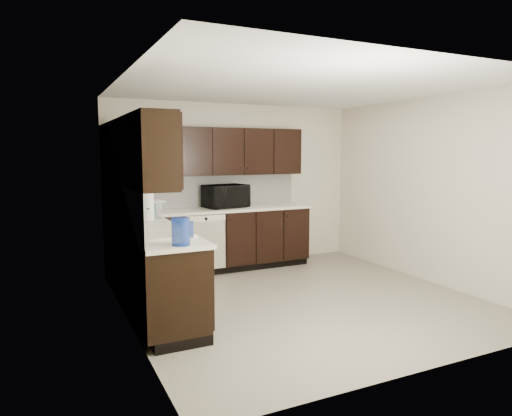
# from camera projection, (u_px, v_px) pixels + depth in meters

# --- Properties ---
(floor) EXTENTS (4.00, 4.00, 0.00)m
(floor) POSITION_uv_depth(u_px,v_px,m) (300.00, 299.00, 5.50)
(floor) COLOR gray
(floor) RESTS_ON ground
(ceiling) EXTENTS (4.00, 4.00, 0.00)m
(ceiling) POSITION_uv_depth(u_px,v_px,m) (303.00, 87.00, 5.19)
(ceiling) COLOR white
(ceiling) RESTS_ON wall_back
(wall_back) EXTENTS (4.00, 0.02, 2.50)m
(wall_back) POSITION_uv_depth(u_px,v_px,m) (235.00, 185.00, 7.14)
(wall_back) COLOR beige
(wall_back) RESTS_ON floor
(wall_left) EXTENTS (0.02, 4.00, 2.50)m
(wall_left) POSITION_uv_depth(u_px,v_px,m) (127.00, 204.00, 4.49)
(wall_left) COLOR beige
(wall_left) RESTS_ON floor
(wall_right) EXTENTS (0.02, 4.00, 2.50)m
(wall_right) POSITION_uv_depth(u_px,v_px,m) (428.00, 190.00, 6.20)
(wall_right) COLOR beige
(wall_right) RESTS_ON floor
(wall_front) EXTENTS (4.00, 0.02, 2.50)m
(wall_front) POSITION_uv_depth(u_px,v_px,m) (434.00, 218.00, 3.55)
(wall_front) COLOR beige
(wall_front) RESTS_ON floor
(lower_cabinets) EXTENTS (3.00, 2.80, 0.90)m
(lower_cabinets) POSITION_uv_depth(u_px,v_px,m) (191.00, 255.00, 6.01)
(lower_cabinets) COLOR black
(lower_cabinets) RESTS_ON floor
(countertop) EXTENTS (3.03, 2.83, 0.04)m
(countertop) POSITION_uv_depth(u_px,v_px,m) (191.00, 217.00, 5.95)
(countertop) COLOR silver
(countertop) RESTS_ON lower_cabinets
(backsplash) EXTENTS (3.00, 2.80, 0.48)m
(backsplash) POSITION_uv_depth(u_px,v_px,m) (170.00, 196.00, 6.02)
(backsplash) COLOR white
(backsplash) RESTS_ON countertop
(upper_cabinets) EXTENTS (3.00, 2.80, 0.70)m
(upper_cabinets) POSITION_uv_depth(u_px,v_px,m) (180.00, 151.00, 5.89)
(upper_cabinets) COLOR black
(upper_cabinets) RESTS_ON wall_back
(dishwasher) EXTENTS (0.58, 0.04, 0.78)m
(dishwasher) POSITION_uv_depth(u_px,v_px,m) (206.00, 239.00, 6.40)
(dishwasher) COLOR beige
(dishwasher) RESTS_ON lower_cabinets
(sink) EXTENTS (0.54, 0.82, 0.42)m
(sink) POSITION_uv_depth(u_px,v_px,m) (160.00, 239.00, 4.66)
(sink) COLOR beige
(sink) RESTS_ON countertop
(microwave) EXTENTS (0.68, 0.52, 0.34)m
(microwave) POSITION_uv_depth(u_px,v_px,m) (226.00, 196.00, 6.79)
(microwave) COLOR black
(microwave) RESTS_ON countertop
(soap_bottle_a) EXTENTS (0.12, 0.12, 0.21)m
(soap_bottle_a) POSITION_uv_depth(u_px,v_px,m) (188.00, 227.00, 4.39)
(soap_bottle_a) COLOR gray
(soap_bottle_a) RESTS_ON countertop
(soap_bottle_b) EXTENTS (0.13, 0.13, 0.27)m
(soap_bottle_b) POSITION_uv_depth(u_px,v_px,m) (138.00, 218.00, 4.74)
(soap_bottle_b) COLOR gray
(soap_bottle_b) RESTS_ON countertop
(toaster_oven) EXTENTS (0.45, 0.40, 0.23)m
(toaster_oven) POSITION_uv_depth(u_px,v_px,m) (124.00, 204.00, 6.20)
(toaster_oven) COLOR silver
(toaster_oven) RESTS_ON countertop
(storage_bin) EXTENTS (0.60, 0.50, 0.21)m
(storage_bin) POSITION_uv_depth(u_px,v_px,m) (141.00, 209.00, 5.77)
(storage_bin) COLOR silver
(storage_bin) RESTS_ON countertop
(blue_pitcher) EXTENTS (0.22, 0.22, 0.25)m
(blue_pitcher) POSITION_uv_depth(u_px,v_px,m) (181.00, 231.00, 4.03)
(blue_pitcher) COLOR navy
(blue_pitcher) RESTS_ON countertop
(teal_tumbler) EXTENTS (0.10, 0.10, 0.20)m
(teal_tumbler) POSITION_uv_depth(u_px,v_px,m) (152.00, 209.00, 5.79)
(teal_tumbler) COLOR #0D8E91
(teal_tumbler) RESTS_ON countertop
(paper_towel_roll) EXTENTS (0.15, 0.15, 0.33)m
(paper_towel_roll) POSITION_uv_depth(u_px,v_px,m) (148.00, 206.00, 5.56)
(paper_towel_roll) COLOR white
(paper_towel_roll) RESTS_ON countertop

